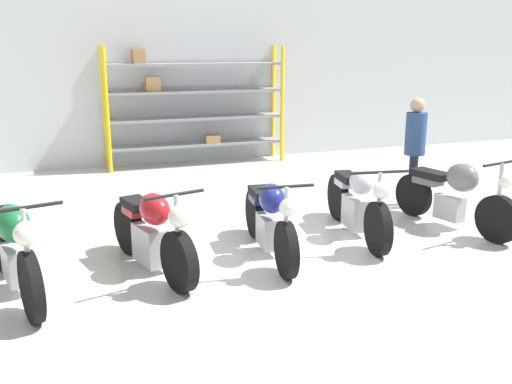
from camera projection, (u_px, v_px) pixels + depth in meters
ground_plane at (267, 255)px, 6.93m from camera, size 30.00×30.00×0.00m
back_wall at (166, 78)px, 11.97m from camera, size 30.00×0.08×3.60m
shelving_rack at (191, 103)px, 11.90m from camera, size 3.76×0.63×2.47m
motorcycle_green at (14, 246)px, 5.71m from camera, size 0.80×2.06×1.10m
motorcycle_red at (152, 232)px, 6.34m from camera, size 0.80×1.97×1.04m
motorcycle_blue at (269, 218)px, 6.82m from camera, size 0.63×2.07×1.03m
motorcycle_silver at (357, 202)px, 7.55m from camera, size 0.72×2.16×1.04m
motorcycle_grey at (454, 193)px, 7.85m from camera, size 0.74×2.04×1.06m
person_browsing at (415, 143)px, 8.83m from camera, size 0.44×0.44×1.70m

